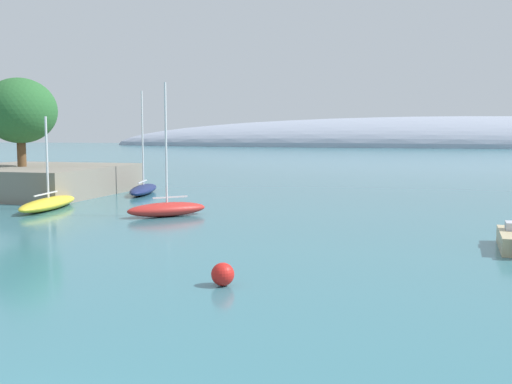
% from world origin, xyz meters
% --- Properties ---
extents(shore_outcrop, '(15.17, 15.58, 2.61)m').
position_xyz_m(shore_outcrop, '(-27.54, 39.55, 1.31)').
color(shore_outcrop, gray).
rests_on(shore_outcrop, ground).
extents(tree_clump_shore, '(6.69, 6.69, 8.20)m').
position_xyz_m(tree_clump_shore, '(-28.14, 38.71, 7.78)').
color(tree_clump_shore, brown).
rests_on(tree_clump_shore, shore_outcrop).
extents(distant_ridge, '(308.35, 67.45, 25.50)m').
position_xyz_m(distant_ridge, '(20.14, 254.47, 0.00)').
color(distant_ridge, '#8E99AD').
rests_on(distant_ridge, ground).
extents(sailboat_navy_near_shore, '(3.88, 8.42, 9.64)m').
position_xyz_m(sailboat_navy_near_shore, '(-17.42, 42.06, 0.50)').
color(sailboat_navy_near_shore, navy).
rests_on(sailboat_navy_near_shore, water).
extents(sailboat_red_mid_mooring, '(5.36, 5.26, 9.17)m').
position_xyz_m(sailboat_red_mid_mooring, '(-9.16, 28.84, 0.57)').
color(sailboat_red_mid_mooring, red).
rests_on(sailboat_red_mid_mooring, water).
extents(sailboat_yellow_outer_mooring, '(3.36, 8.52, 6.97)m').
position_xyz_m(sailboat_yellow_outer_mooring, '(-19.29, 29.87, 0.48)').
color(sailboat_yellow_outer_mooring, yellow).
rests_on(sailboat_yellow_outer_mooring, water).
extents(mooring_buoy_red, '(0.88, 0.88, 0.88)m').
position_xyz_m(mooring_buoy_red, '(0.48, 12.18, 0.44)').
color(mooring_buoy_red, red).
rests_on(mooring_buoy_red, water).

